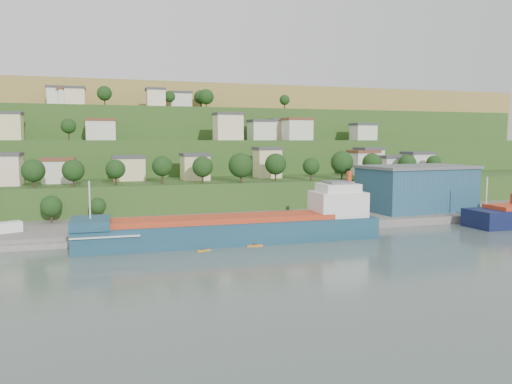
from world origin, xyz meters
name	(u,v)px	position (x,y,z in m)	size (l,w,h in m)	color
ground	(291,248)	(0.00, 0.00, 0.00)	(500.00, 500.00, 0.00)	#44524D
quay	(322,222)	(20.00, 28.00, 0.00)	(220.00, 26.00, 4.00)	slate
pebble_beach	(13,243)	(-55.00, 22.00, 0.00)	(40.00, 18.00, 2.40)	slate
hillside	(174,182)	(-0.01, 168.70, 0.07)	(360.00, 211.42, 96.00)	#284719
cargo_ship_near	(241,229)	(-7.93, 9.22, 2.68)	(65.41, 11.73, 16.76)	#14344E
warehouse	(416,188)	(49.79, 28.77, 8.43)	(32.36, 21.32, 12.80)	navy
caravan	(5,229)	(-56.87, 24.48, 2.73)	(6.57, 2.74, 3.07)	white
dinghy	(63,238)	(-44.72, 16.42, 1.57)	(3.67, 1.38, 0.73)	silver
kayak_orange	(255,245)	(-6.54, 3.85, 0.25)	(3.42, 0.92, 0.84)	orange
kayak_yellow	(204,250)	(-17.67, 2.48, 0.21)	(2.94, 1.26, 0.73)	gold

